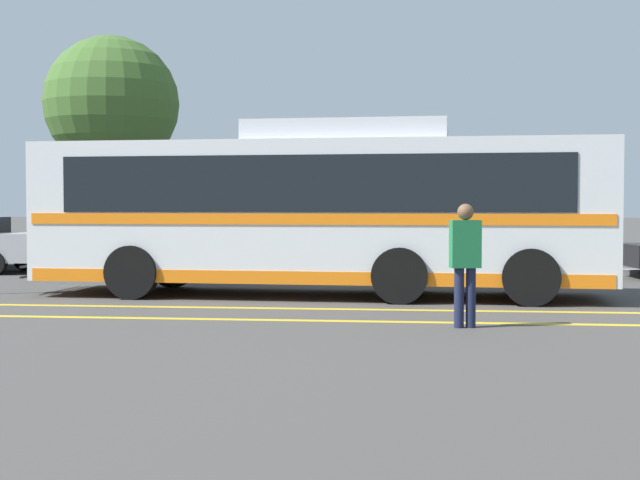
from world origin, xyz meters
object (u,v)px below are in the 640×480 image
at_px(parked_car_1, 181,244).
at_px(pedestrian_0, 465,257).
at_px(tree_0, 112,104).
at_px(transit_bus, 321,208).
at_px(parked_car_2, 428,249).

bearing_deg(parked_car_1, pedestrian_0, 33.88).
bearing_deg(tree_0, transit_bus, -51.42).
xyz_separation_m(pedestrian_0, tree_0, (-9.97, 13.55, 3.81)).
height_order(parked_car_1, pedestrian_0, pedestrian_0).
distance_m(parked_car_1, parked_car_2, 6.14).
distance_m(parked_car_1, tree_0, 6.99).
bearing_deg(pedestrian_0, tree_0, -65.12).
height_order(transit_bus, parked_car_1, transit_bus).
bearing_deg(transit_bus, parked_car_2, -20.61).
distance_m(pedestrian_0, tree_0, 17.25).
relative_size(parked_car_1, parked_car_2, 1.04).
height_order(transit_bus, tree_0, tree_0).
bearing_deg(parked_car_2, tree_0, -113.33).
xyz_separation_m(transit_bus, tree_0, (-7.44, 9.32, 3.14)).
xyz_separation_m(parked_car_1, parked_car_2, (6.14, 0.10, -0.08)).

